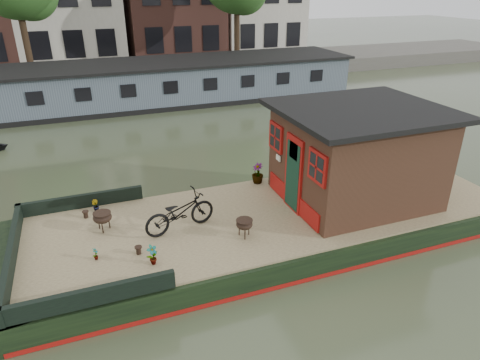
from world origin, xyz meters
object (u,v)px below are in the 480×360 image
object	(u,v)px
cabin	(357,154)
brazier_rear	(103,221)
bicycle	(180,212)
potted_plant_a	(153,255)
brazier_front	(244,228)

from	to	relation	value
cabin	brazier_rear	xyz separation A→B (m)	(-6.27, 0.60, -1.00)
bicycle	brazier_rear	size ratio (longest dim) A/B	3.72
cabin	potted_plant_a	distance (m)	5.65
cabin	brazier_rear	world-z (taller)	cabin
bicycle	brazier_front	distance (m)	1.51
bicycle	brazier_rear	distance (m)	1.77
bicycle	potted_plant_a	size ratio (longest dim) A/B	3.82
brazier_front	bicycle	bearing A→B (deg)	147.54
cabin	potted_plant_a	size ratio (longest dim) A/B	9.00
bicycle	cabin	bearing A→B (deg)	-103.04
bicycle	brazier_front	xyz separation A→B (m)	(1.26, -0.80, -0.23)
cabin	brazier_front	xyz separation A→B (m)	(-3.35, -0.79, -1.01)
bicycle	brazier_rear	xyz separation A→B (m)	(-1.66, 0.59, -0.22)
bicycle	potted_plant_a	xyz separation A→B (m)	(-0.84, -1.12, -0.22)
cabin	potted_plant_a	world-z (taller)	cabin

